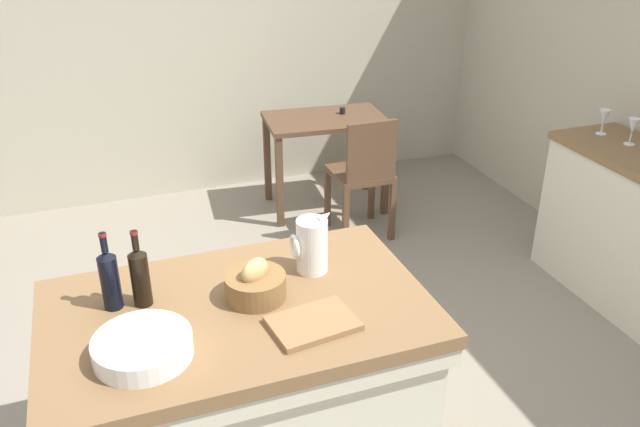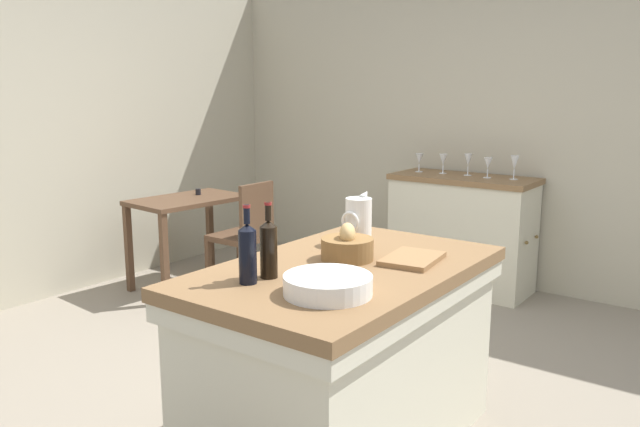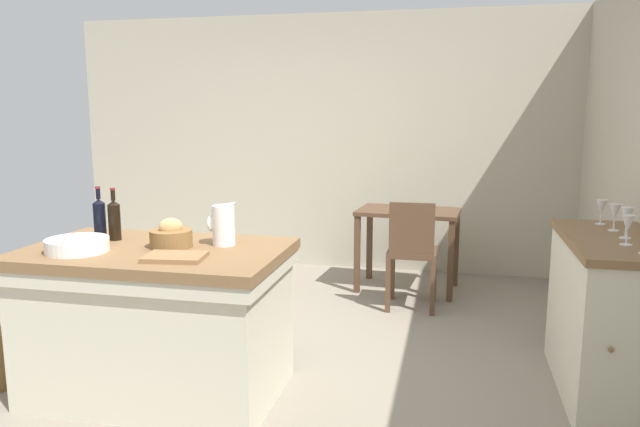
# 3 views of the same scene
# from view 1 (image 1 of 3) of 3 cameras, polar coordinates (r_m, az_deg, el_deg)

# --- Properties ---
(ground_plane) EXTENTS (6.76, 6.76, 0.00)m
(ground_plane) POSITION_cam_1_polar(r_m,az_deg,el_deg) (3.51, -3.99, -14.38)
(ground_plane) COLOR gray
(wall_back) EXTENTS (5.32, 0.12, 2.60)m
(wall_back) POSITION_cam_1_polar(r_m,az_deg,el_deg) (5.31, -12.65, 15.11)
(wall_back) COLOR #B2AA93
(wall_back) RESTS_ON ground
(island_table) EXTENTS (1.47, 0.91, 0.87)m
(island_table) POSITION_cam_1_polar(r_m,az_deg,el_deg) (2.78, -6.76, -14.89)
(island_table) COLOR brown
(island_table) RESTS_ON ground
(side_cabinet) EXTENTS (0.52, 1.16, 0.93)m
(side_cabinet) POSITION_cam_1_polar(r_m,az_deg,el_deg) (4.33, 25.67, -1.26)
(side_cabinet) COLOR brown
(side_cabinet) RESTS_ON ground
(writing_desk) EXTENTS (0.95, 0.64, 0.80)m
(writing_desk) POSITION_cam_1_polar(r_m,az_deg,el_deg) (5.03, 0.47, 7.09)
(writing_desk) COLOR #513826
(writing_desk) RESTS_ON ground
(wooden_chair) EXTENTS (0.40, 0.40, 0.92)m
(wooden_chair) POSITION_cam_1_polar(r_m,az_deg,el_deg) (4.61, 3.83, 3.56)
(wooden_chair) COLOR #513826
(wooden_chair) RESTS_ON ground
(pitcher) EXTENTS (0.17, 0.13, 0.27)m
(pitcher) POSITION_cam_1_polar(r_m,az_deg,el_deg) (2.68, -0.74, -2.78)
(pitcher) COLOR white
(pitcher) RESTS_ON island_table
(wash_bowl) EXTENTS (0.34, 0.34, 0.08)m
(wash_bowl) POSITION_cam_1_polar(r_m,az_deg,el_deg) (2.33, -15.24, -11.20)
(wash_bowl) COLOR white
(wash_bowl) RESTS_ON island_table
(bread_basket) EXTENTS (0.24, 0.24, 0.17)m
(bread_basket) POSITION_cam_1_polar(r_m,az_deg,el_deg) (2.55, -5.66, -6.17)
(bread_basket) COLOR brown
(bread_basket) RESTS_ON island_table
(cutting_board) EXTENTS (0.33, 0.26, 0.02)m
(cutting_board) POSITION_cam_1_polar(r_m,az_deg,el_deg) (2.41, -0.61, -9.58)
(cutting_board) COLOR olive
(cutting_board) RESTS_ON island_table
(wine_bottle_dark) EXTENTS (0.07, 0.07, 0.31)m
(wine_bottle_dark) POSITION_cam_1_polar(r_m,az_deg,el_deg) (2.55, -15.48, -5.22)
(wine_bottle_dark) COLOR black
(wine_bottle_dark) RESTS_ON island_table
(wine_bottle_amber) EXTENTS (0.07, 0.07, 0.32)m
(wine_bottle_amber) POSITION_cam_1_polar(r_m,az_deg,el_deg) (2.56, -17.93, -5.39)
(wine_bottle_amber) COLOR black
(wine_bottle_amber) RESTS_ON island_table
(wine_glass_right) EXTENTS (0.07, 0.07, 0.16)m
(wine_glass_right) POSITION_cam_1_polar(r_m,az_deg,el_deg) (4.29, 25.69, 6.86)
(wine_glass_right) COLOR white
(wine_glass_right) RESTS_ON side_cabinet
(wine_glass_far_right) EXTENTS (0.07, 0.07, 0.16)m
(wine_glass_far_right) POSITION_cam_1_polar(r_m,az_deg,el_deg) (4.41, 23.60, 7.70)
(wine_glass_far_right) COLOR white
(wine_glass_far_right) RESTS_ON side_cabinet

